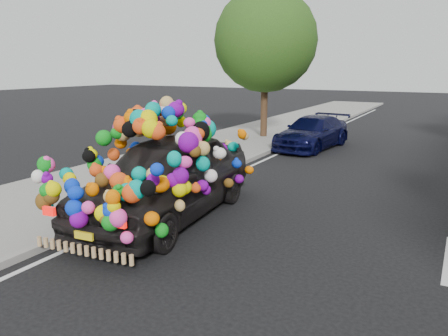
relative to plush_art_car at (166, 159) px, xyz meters
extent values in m
plane|color=black|center=(1.53, 0.48, -1.19)|extent=(100.00, 100.00, 0.00)
cube|color=gray|center=(-2.77, 0.48, -1.13)|extent=(4.00, 60.00, 0.12)
cube|color=gray|center=(-0.82, 0.48, -1.13)|extent=(0.15, 60.00, 0.13)
cylinder|color=#332114|center=(-2.27, 9.98, 0.17)|extent=(0.28, 0.28, 2.73)
sphere|color=#234913|center=(-2.27, 9.98, 2.84)|extent=(4.20, 4.20, 4.20)
imported|color=black|center=(0.00, 0.00, -0.36)|extent=(2.42, 5.04, 1.66)
cube|color=red|center=(-0.43, -2.51, -0.41)|extent=(0.22, 0.08, 0.14)
cube|color=red|center=(0.90, -2.38, -0.41)|extent=(0.22, 0.08, 0.14)
cube|color=yellow|center=(0.23, -2.46, -0.71)|extent=(0.34, 0.07, 0.12)
imported|color=black|center=(0.20, 8.85, -0.60)|extent=(2.13, 4.25, 1.18)
camera|label=1|loc=(5.10, -6.87, 1.79)|focal=35.00mm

